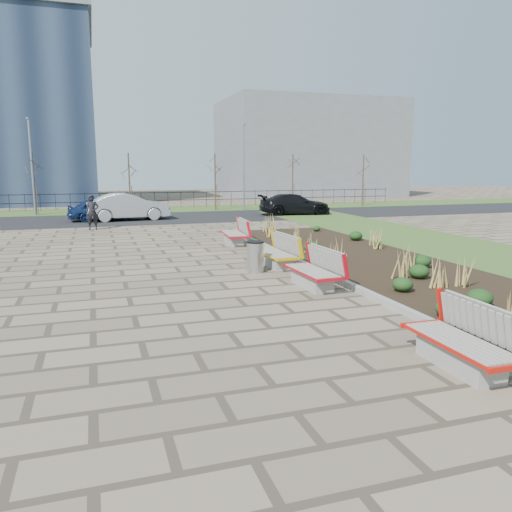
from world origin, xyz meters
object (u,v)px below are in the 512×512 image
object	(u,v)px
bench_b	(312,269)
lamp_west	(32,168)
car_black	(295,204)
car_blue	(101,209)
bench_a	(460,338)
car_silver	(128,207)
pedestrian	(92,212)
litter_bin	(255,257)
bench_d	(234,232)
lamp_east	(244,168)
bench_c	(275,251)

from	to	relation	value
bench_b	lamp_west	size ratio (longest dim) A/B	0.35
car_black	car_blue	bearing A→B (deg)	96.01
bench_a	car_silver	size ratio (longest dim) A/B	0.44
pedestrian	car_silver	bearing A→B (deg)	65.11
litter_bin	pedestrian	bearing A→B (deg)	110.87
litter_bin	bench_d	bearing A→B (deg)	81.38
bench_a	car_black	world-z (taller)	car_black
car_silver	lamp_east	bearing A→B (deg)	-67.11
pedestrian	car_silver	distance (m)	4.47
bench_b	lamp_east	size ratio (longest dim) A/B	0.35
pedestrian	lamp_west	size ratio (longest dim) A/B	0.29
car_black	lamp_east	xyz separation A→B (m)	(-2.13, 4.56, 2.34)
litter_bin	car_silver	bearing A→B (deg)	99.30
bench_d	car_black	distance (m)	12.97
bench_c	litter_bin	xyz separation A→B (m)	(-0.83, -0.58, -0.04)
bench_b	lamp_east	distance (m)	23.81
car_silver	car_black	distance (m)	10.60
bench_b	litter_bin	distance (m)	2.44
bench_c	car_silver	size ratio (longest dim) A/B	0.44
bench_c	litter_bin	bearing A→B (deg)	-148.49
car_black	litter_bin	bearing A→B (deg)	160.67
bench_b	bench_d	xyz separation A→B (m)	(0.00, 7.74, 0.00)
bench_d	car_blue	world-z (taller)	car_blue
bench_b	bench_d	world-z (taller)	same
litter_bin	car_black	xyz separation A→B (m)	(7.96, 16.28, 0.24)
litter_bin	lamp_east	xyz separation A→B (m)	(5.83, 20.84, 2.58)
bench_b	lamp_west	world-z (taller)	lamp_west
bench_a	car_blue	distance (m)	24.86
car_blue	lamp_east	world-z (taller)	lamp_east
car_blue	car_silver	distance (m)	1.53
bench_a	litter_bin	bearing A→B (deg)	96.63
litter_bin	car_silver	xyz separation A→B (m)	(-2.65, 16.17, 0.35)
pedestrian	car_black	world-z (taller)	pedestrian
car_silver	car_black	xyz separation A→B (m)	(10.60, 0.11, -0.11)
bench_d	pedestrian	distance (m)	8.68
car_black	bench_a	bearing A→B (deg)	170.30
pedestrian	lamp_east	bearing A→B (deg)	41.26
bench_c	car_black	world-z (taller)	car_black
bench_b	lamp_west	bearing A→B (deg)	109.12
lamp_west	lamp_east	bearing A→B (deg)	0.00
bench_a	pedestrian	size ratio (longest dim) A/B	1.19
bench_c	lamp_east	bearing A→B (deg)	72.80
bench_c	litter_bin	distance (m)	1.01
bench_b	car_silver	size ratio (longest dim) A/B	0.44
bench_b	lamp_east	world-z (taller)	lamp_east
bench_c	lamp_east	xyz separation A→B (m)	(5.00, 20.27, 2.54)
bench_a	car_silver	world-z (taller)	car_silver
litter_bin	car_black	size ratio (longest dim) A/B	0.20
litter_bin	lamp_west	size ratio (longest dim) A/B	0.15
bench_c	lamp_west	xyz separation A→B (m)	(-9.00, 20.27, 2.54)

